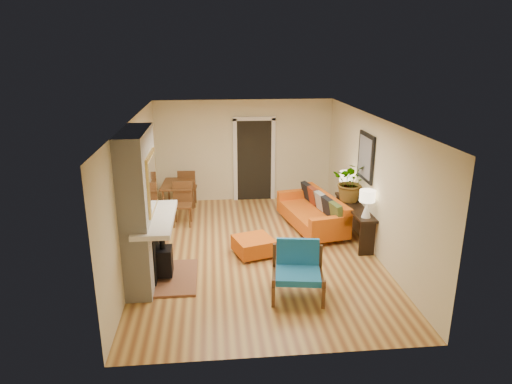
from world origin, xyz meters
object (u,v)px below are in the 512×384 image
Objects in this scene: sofa at (315,212)px; blue_chair at (298,267)px; dining_table at (181,190)px; console_table at (354,212)px; lamp_near at (367,200)px; lamp_far at (346,180)px; ottoman at (254,245)px; houseplant at (352,182)px.

blue_chair is at bearing -108.16° from sofa.
dining_table reaches higher than console_table.
lamp_near is 1.38m from lamp_far.
dining_table reaches higher than blue_chair.
ottoman is at bearing 178.00° from lamp_near.
sofa is 4.09× the size of lamp_far.
blue_chair is 0.52× the size of dining_table.
sofa is 1.23× the size of dining_table.
dining_table is 3.32× the size of lamp_far.
sofa is 0.97m from console_table.
lamp_far is 0.63× the size of houseplant.
ottoman is 1.59× the size of lamp_far.
lamp_far is 0.42m from houseplant.
blue_chair reaches higher than sofa.
lamp_far is at bearing 90.00° from console_table.
blue_chair is 0.50× the size of console_table.
blue_chair is (0.58, -1.48, 0.26)m from ottoman.
blue_chair is 2.93m from houseplant.
ottoman is 0.46× the size of console_table.
console_table is 3.43× the size of lamp_near.
lamp_near is (0.68, -1.34, 0.70)m from sofa.
blue_chair is at bearing -61.92° from dining_table.
dining_table is 2.09× the size of houseplant.
lamp_far is (2.16, 1.30, 0.86)m from ottoman.
lamp_far reaches higher than dining_table.
console_table is 3.43× the size of lamp_far.
sofa is 2.89m from blue_chair.
dining_table is at bearing 159.19° from sofa.
houseplant reaches higher than blue_chair.
console_table is at bearing -90.00° from lamp_far.
lamp_far is (3.64, -1.09, 0.43)m from dining_table.
sofa is at bearing 116.83° from lamp_near.
lamp_near is (2.16, -0.08, 0.86)m from ottoman.
lamp_near is 0.98m from houseplant.
lamp_near is at bearing -2.00° from ottoman.
dining_table is (-2.96, 1.13, 0.27)m from sofa.
lamp_near is at bearing 41.60° from blue_chair.
dining_table reaches higher than sofa.
sofa is 1.10m from houseplant.
houseplant is at bearing -22.38° from dining_table.
houseplant is (-0.01, -0.41, 0.09)m from lamp_far.
sofa is at bearing 136.15° from console_table.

